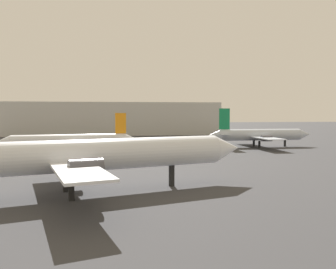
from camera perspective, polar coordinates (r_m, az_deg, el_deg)
The scene contains 4 objects.
airplane_on_taxiway at distance 35.04m, azimuth -14.48°, elevation -3.46°, with size 36.83×23.26×10.47m.
airplane_far_left at distance 85.49m, azimuth 15.02°, elevation -0.04°, with size 26.05×21.64×9.32m.
airplane_far_right at distance 73.88m, azimuth -15.81°, elevation -0.93°, with size 28.21×22.48×8.23m.
terminal_building at distance 138.22m, azimuth -8.83°, elevation 2.67°, with size 79.67×26.85×12.30m, color #B7B7B2.
Camera 1 is at (-2.53, -8.57, 8.11)m, focal length 36.51 mm.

